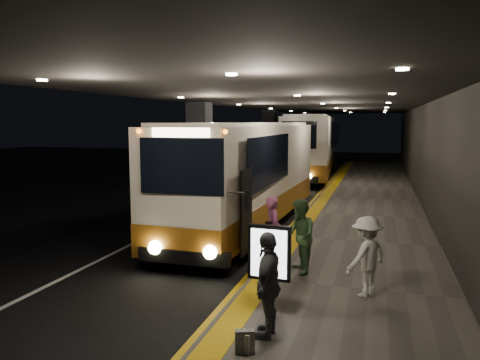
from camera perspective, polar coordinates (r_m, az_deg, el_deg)
The scene contains 18 objects.
ground at distance 14.50m, azimuth -5.14°, elevation -7.52°, with size 90.00×90.00×0.00m, color black.
lane_line_white at distance 19.68m, azimuth -4.61°, elevation -3.61°, with size 0.12×50.00×0.01m, color silver.
kerb_stripe_yellow at distance 18.61m, azimuth 7.42°, elevation -4.27°, with size 0.18×50.00×0.01m, color gold.
sidewalk at distance 18.37m, azimuth 14.85°, elevation -4.37°, with size 4.50×50.00×0.15m, color #514C44.
tactile_strip at distance 18.51m, azimuth 8.96°, elevation -3.89°, with size 0.50×50.00×0.01m, color gold.
terminal_wall at distance 18.12m, azimuth 22.29°, elevation 4.50°, with size 0.10×50.00×6.00m, color black.
support_columns at distance 18.36m, azimuth -4.94°, elevation 2.53°, with size 0.80×24.80×4.40m.
canopy at distance 18.25m, azimuth 8.12°, elevation 10.00°, with size 9.00×50.00×0.40m, color black.
coach_main at distance 16.06m, azimuth 0.91°, elevation 0.08°, with size 2.75×11.40×3.53m.
coach_second at distance 31.38m, azimuth 8.67°, elevation 3.81°, with size 3.43×12.75×3.96m.
passenger_boarding at distance 11.58m, azimuth 4.07°, elevation -6.17°, with size 0.62×0.41×1.70m, color #BC5894.
passenger_waiting_green at distance 10.95m, azimuth 7.28°, elevation -6.87°, with size 0.84×0.52×1.74m, color #3F6437.
passenger_waiting_white at distance 9.84m, azimuth 15.18°, elevation -8.98°, with size 1.06×0.49×1.64m, color silver.
passenger_waiting_grey at distance 7.80m, azimuth 3.46°, elevation -12.58°, with size 1.03×0.53×1.75m, color #4D4E52.
bag_polka at distance 7.53m, azimuth 0.60°, elevation -19.08°, with size 0.29×0.13×0.36m, color black.
bag_plain at distance 7.56m, azimuth 0.49°, elevation -19.15°, with size 0.25×0.15×0.31m, color #B0ADA5.
info_sign at distance 8.56m, azimuth 3.59°, elevation -9.07°, with size 0.79×0.16×1.66m.
stanchion_post at distance 11.38m, azimuth 3.49°, elevation -7.93°, with size 0.05×0.05×1.11m, color black.
Camera 1 is at (5.24, -13.02, 3.65)m, focal length 35.00 mm.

